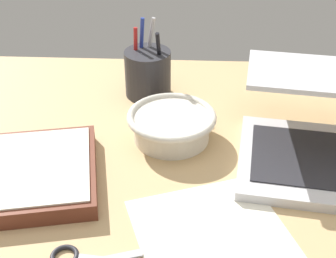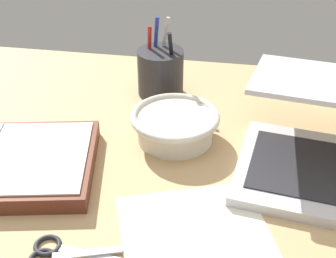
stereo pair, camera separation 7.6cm
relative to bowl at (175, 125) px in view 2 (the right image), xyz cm
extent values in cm
cube|color=tan|center=(2.80, -16.61, -3.98)|extent=(140.00, 100.00, 2.00)
cylinder|color=silver|center=(0.00, 0.00, -0.65)|extent=(13.69, 13.69, 4.67)
torus|color=silver|center=(0.00, 0.00, 1.69)|extent=(16.11, 16.11, 1.29)
cylinder|color=#28282D|center=(-5.64, 16.39, 1.87)|extent=(9.56, 9.56, 9.69)
cylinder|color=black|center=(-3.07, 15.81, 4.89)|extent=(1.51, 3.93, 13.57)
cylinder|color=#233899|center=(-7.16, 18.53, 5.45)|extent=(1.83, 1.54, 14.91)
cylinder|color=#B21E1E|center=(-8.14, 17.20, 4.67)|extent=(1.09, 1.69, 13.34)
cylinder|color=#B7B7BC|center=(-5.69, 19.02, 5.51)|extent=(3.28, 0.85, 14.91)
cube|color=silver|center=(-20.63, -13.03, 0.03)|extent=(19.51, 22.14, 0.30)
cube|color=#B7B7BC|center=(-7.18, -29.38, -2.38)|extent=(9.16, 4.04, 0.30)
cube|color=#B7B7BC|center=(-7.18, -29.38, -2.68)|extent=(9.33, 2.12, 0.30)
torus|color=#232328|center=(-13.05, -28.79, -2.68)|extent=(3.90, 3.90, 0.70)
camera|label=1|loc=(3.10, -70.56, 45.92)|focal=50.00mm
camera|label=2|loc=(10.62, -69.74, 45.92)|focal=50.00mm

